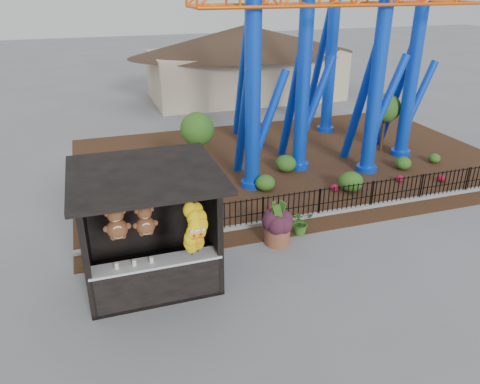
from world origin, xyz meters
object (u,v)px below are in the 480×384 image
object	(u,v)px
prize_booth	(150,232)
roller_coaster	(322,1)
potted_plant	(301,222)
terracotta_planter	(277,234)

from	to	relation	value
prize_booth	roller_coaster	bearing A→B (deg)	42.07
prize_booth	potted_plant	xyz separation A→B (m)	(4.71, 1.22, -1.15)
roller_coaster	terracotta_planter	distance (m)	9.86
prize_booth	potted_plant	world-z (taller)	prize_booth
roller_coaster	potted_plant	size ratio (longest dim) A/B	14.20
prize_booth	potted_plant	distance (m)	5.00
roller_coaster	potted_plant	distance (m)	9.24
terracotta_planter	potted_plant	world-z (taller)	potted_plant
terracotta_planter	roller_coaster	bearing A→B (deg)	56.07
terracotta_planter	potted_plant	size ratio (longest dim) A/B	0.98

